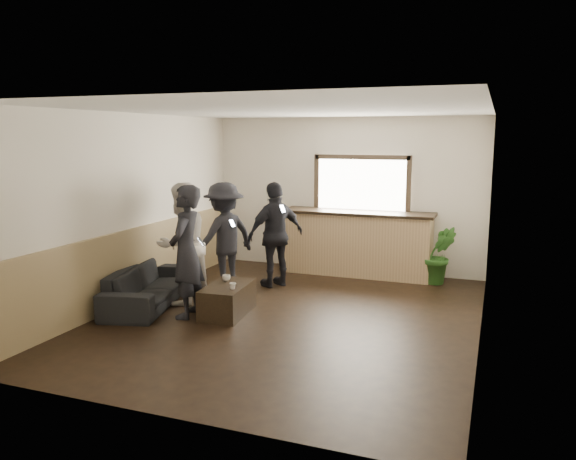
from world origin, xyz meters
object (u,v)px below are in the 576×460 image
at_px(coffee_table, 228,300).
at_px(person_a, 186,252).
at_px(potted_plant, 439,255).
at_px(person_b, 182,244).
at_px(cup_b, 233,286).
at_px(person_c, 224,236).
at_px(person_d, 276,235).
at_px(bar_counter, 357,239).
at_px(cup_a, 226,278).
at_px(sofa, 148,286).

distance_m(coffee_table, person_a, 0.89).
relative_size(potted_plant, person_b, 0.55).
bearing_deg(cup_b, person_c, 120.82).
bearing_deg(cup_b, coffee_table, 135.92).
relative_size(cup_b, person_a, 0.05).
distance_m(cup_b, potted_plant, 3.77).
relative_size(potted_plant, person_d, 0.57).
relative_size(bar_counter, cup_b, 29.32).
relative_size(cup_a, person_a, 0.06).
height_order(cup_b, person_b, person_b).
bearing_deg(person_a, person_c, 176.49).
xyz_separation_m(person_a, person_c, (-0.18, 1.48, -0.04)).
bearing_deg(potted_plant, person_d, -156.43).
relative_size(bar_counter, coffee_table, 2.85).
relative_size(bar_counter, person_a, 1.48).
height_order(cup_b, person_a, person_a).
bearing_deg(person_d, sofa, -3.08).
xyz_separation_m(cup_a, potted_plant, (2.69, 2.54, 0.03)).
xyz_separation_m(sofa, person_b, (0.45, 0.26, 0.61)).
relative_size(coffee_table, person_d, 0.55).
height_order(bar_counter, cup_a, bar_counter).
distance_m(coffee_table, person_d, 1.76).
height_order(potted_plant, person_a, person_a).
bearing_deg(cup_a, cup_b, -52.09).
relative_size(sofa, person_b, 1.08).
xyz_separation_m(bar_counter, cup_b, (-0.98, -3.05, -0.18)).
relative_size(cup_b, person_b, 0.05).
distance_m(sofa, cup_b, 1.49).
xyz_separation_m(bar_counter, sofa, (-2.45, -2.89, -0.36)).
distance_m(cup_a, potted_plant, 3.70).
bearing_deg(cup_a, bar_counter, 65.17).
bearing_deg(person_c, cup_b, 56.87).
bearing_deg(person_d, bar_counter, 176.96).
relative_size(person_b, person_c, 1.04).
relative_size(sofa, person_a, 1.07).
distance_m(person_a, person_c, 1.49).
distance_m(coffee_table, person_b, 1.13).
height_order(bar_counter, potted_plant, bar_counter).
relative_size(coffee_table, person_c, 0.55).
xyz_separation_m(person_a, person_d, (0.56, 1.89, -0.04)).
height_order(cup_a, potted_plant, potted_plant).
xyz_separation_m(coffee_table, person_d, (0.07, 1.63, 0.66)).
xyz_separation_m(coffee_table, person_c, (-0.66, 1.23, 0.66)).
xyz_separation_m(cup_b, person_c, (-0.82, 1.38, 0.40)).
height_order(coffee_table, person_d, person_d).
distance_m(cup_b, person_d, 1.84).
height_order(coffee_table, cup_b, cup_b).
relative_size(bar_counter, person_b, 1.50).
xyz_separation_m(sofa, person_d, (1.39, 1.63, 0.58)).
bearing_deg(bar_counter, cup_a, -114.83).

